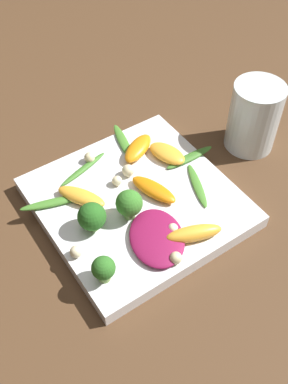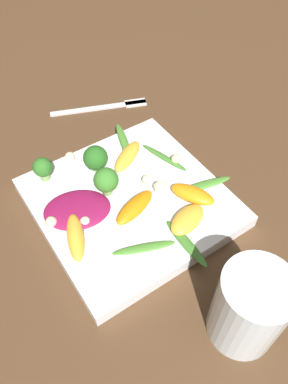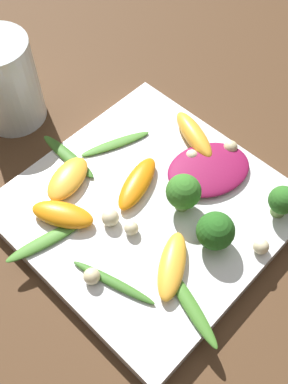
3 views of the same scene
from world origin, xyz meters
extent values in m
plane|color=#4C331E|center=(0.00, 0.00, 0.00)|extent=(2.40, 2.40, 0.00)
cube|color=white|center=(0.00, 0.00, 0.01)|extent=(0.26, 0.26, 0.02)
cylinder|color=silver|center=(0.01, -0.23, 0.06)|extent=(0.08, 0.08, 0.11)
ellipsoid|color=maroon|center=(-0.08, 0.02, 0.03)|extent=(0.12, 0.10, 0.01)
ellipsoid|color=#FCAD33|center=(-0.10, -0.02, 0.03)|extent=(0.05, 0.08, 0.02)
ellipsoid|color=orange|center=(-0.01, -0.02, 0.03)|extent=(0.08, 0.05, 0.02)
ellipsoid|color=#FCAD33|center=(0.04, -0.08, 0.03)|extent=(0.07, 0.05, 0.02)
ellipsoid|color=#FCAD33|center=(0.04, 0.07, 0.03)|extent=(0.08, 0.06, 0.02)
ellipsoid|color=orange|center=(0.08, -0.05, 0.03)|extent=(0.06, 0.07, 0.02)
cylinder|color=#7A9E51|center=(-0.02, 0.03, 0.03)|extent=(0.02, 0.02, 0.02)
sphere|color=#387A28|center=(-0.02, 0.03, 0.05)|extent=(0.04, 0.04, 0.04)
cylinder|color=#7A9E51|center=(-0.09, 0.11, 0.03)|extent=(0.02, 0.02, 0.02)
sphere|color=#2D6B23|center=(-0.09, 0.11, 0.05)|extent=(0.03, 0.03, 0.03)
cylinder|color=#84AD5B|center=(-0.01, 0.08, 0.03)|extent=(0.02, 0.02, 0.01)
sphere|color=#26601E|center=(-0.01, 0.08, 0.05)|extent=(0.04, 0.04, 0.04)
ellipsoid|color=#47842D|center=(0.06, 0.10, 0.03)|extent=(0.04, 0.09, 0.01)
ellipsoid|color=#3D7528|center=(0.09, 0.04, 0.03)|extent=(0.03, 0.09, 0.01)
ellipsoid|color=#47842D|center=(0.11, -0.04, 0.03)|extent=(0.09, 0.04, 0.01)
ellipsoid|color=#47842D|center=(-0.03, -0.08, 0.02)|extent=(0.08, 0.04, 0.00)
ellipsoid|color=#3D7528|center=(0.02, -0.11, 0.03)|extent=(0.02, 0.09, 0.01)
sphere|color=beige|center=(0.10, 0.02, 0.03)|extent=(0.02, 0.02, 0.02)
sphere|color=beige|center=(-0.08, -0.01, 0.03)|extent=(0.01, 0.01, 0.01)
sphere|color=beige|center=(-0.04, 0.12, 0.03)|extent=(0.02, 0.02, 0.02)
sphere|color=beige|center=(0.04, 0.01, 0.03)|extent=(0.01, 0.01, 0.01)
sphere|color=beige|center=(0.04, -0.01, 0.03)|extent=(0.02, 0.02, 0.02)
sphere|color=beige|center=(-0.12, 0.02, 0.03)|extent=(0.02, 0.02, 0.02)
camera|label=1|loc=(-0.35, 0.22, 0.51)|focal=42.00mm
camera|label=2|loc=(-0.18, -0.30, 0.45)|focal=35.00mm
camera|label=3|loc=(0.19, 0.17, 0.43)|focal=42.00mm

